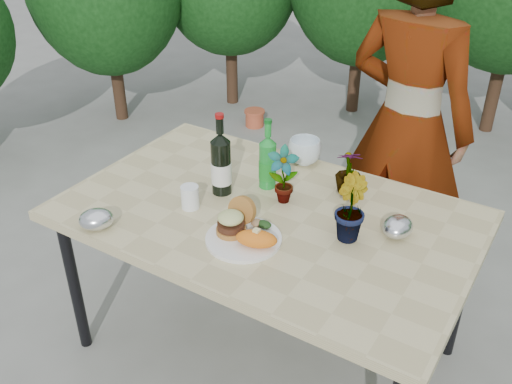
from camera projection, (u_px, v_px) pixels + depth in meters
The scene contains 18 objects.
ground at pixel (265, 347), 2.64m from camera, with size 80.00×80.00×0.00m, color slate.
patio_table at pixel (267, 223), 2.28m from camera, with size 1.60×1.00×0.75m.
shrub_hedge at pixel (459, 22), 3.19m from camera, with size 6.82×5.13×2.20m.
dinner_plate at pixel (244, 239), 2.08m from camera, with size 0.28×0.28×0.01m, color white.
burger_stack at pixel (234, 220), 2.09m from camera, with size 0.11×0.16×0.11m.
sweet_potato at pixel (257, 239), 2.01m from camera, with size 0.15×0.08×0.06m, color orange.
grilled_veg at pixel (261, 224), 2.13m from camera, with size 0.08×0.05×0.03m.
wine_bottle at pixel (221, 165), 2.31m from camera, with size 0.08×0.08×0.35m.
sparkling_water at pixel (268, 163), 2.36m from camera, with size 0.07×0.07×0.31m.
plastic_cup at pixel (190, 197), 2.25m from camera, with size 0.07×0.07×0.10m, color white.
seedling_left at pixel (283, 175), 2.25m from camera, with size 0.13×0.09×0.24m, color #26501B.
seedling_mid at pixel (349, 208), 2.04m from camera, with size 0.14×0.11×0.25m, color #215C1F.
seedling_right at pixel (349, 172), 2.32m from camera, with size 0.11×0.11×0.20m, color #21531C.
blue_bowl at pixel (305, 151), 2.57m from camera, with size 0.15×0.15×0.12m, color silver.
foil_packet_left at pixel (96, 219), 2.13m from camera, with size 0.13×0.11×0.08m, color silver.
foil_packet_right at pixel (398, 227), 2.09m from camera, with size 0.13×0.11×0.08m, color silver.
person at pixel (408, 126), 2.67m from camera, with size 0.63×0.41×1.73m, color #975C4B.
terracotta_pot at pixel (255, 118), 4.71m from camera, with size 0.17×0.17×0.14m.
Camera 1 is at (0.96, -1.62, 1.98)m, focal length 40.00 mm.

